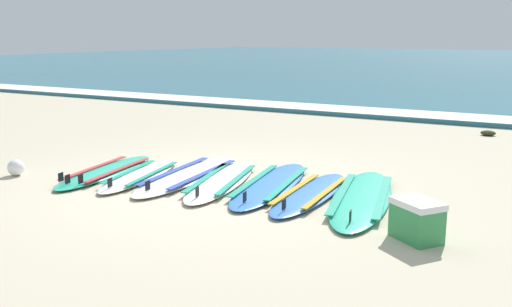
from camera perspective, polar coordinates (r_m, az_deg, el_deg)
name	(u,v)px	position (r m, az deg, el deg)	size (l,w,h in m)	color
ground_plane	(211,187)	(7.19, -4.49, -3.29)	(80.00, 80.00, 0.00)	#C1B599
wave_foam_strip	(385,114)	(13.68, 12.69, 3.86)	(80.00, 1.23, 0.11)	white
surfboard_0	(106,171)	(8.06, -14.62, -1.72)	(0.90, 2.18, 0.18)	#2DB793
surfboard_1	(141,175)	(7.75, -11.36, -2.11)	(0.90, 2.01, 0.18)	white
surfboard_2	(189,175)	(7.66, -6.67, -2.12)	(0.87, 2.51, 0.18)	white
surfboard_3	(221,181)	(7.31, -3.44, -2.73)	(1.10, 2.29, 0.18)	white
surfboard_4	(271,184)	(7.15, 1.48, -3.05)	(1.02, 2.47, 0.18)	#3875CC
surfboard_5	(310,193)	(6.77, 5.42, -3.95)	(0.68, 2.12, 0.18)	#3875CC
surfboard_6	(362,197)	(6.68, 10.45, -4.30)	(1.20, 2.65, 0.18)	#2DB793
cooler_box	(417,220)	(5.50, 15.65, -6.38)	(0.55, 0.52, 0.38)	#338C4C
beach_ball	(16,168)	(8.34, -22.71, -1.29)	(0.22, 0.22, 0.22)	white
seaweed_clump_near_shoreline	(488,133)	(11.62, 22.03, 1.90)	(0.27, 0.22, 0.10)	#2D381E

